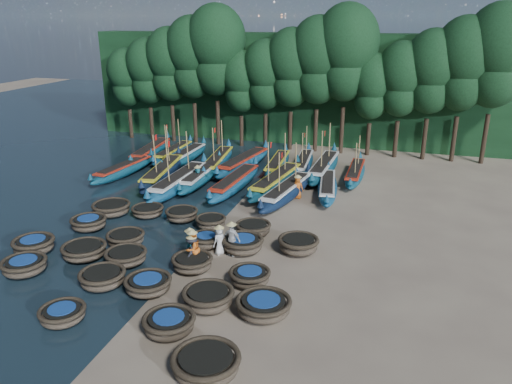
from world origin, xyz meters
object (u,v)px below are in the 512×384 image
(long_boat_3, at_px, (179,181))
(coracle_22, at_px, (182,214))
(coracle_5, at_px, (24,266))
(coracle_11, at_px, (84,251))
(coracle_10, at_px, (34,245))
(fisherman_0, at_px, (219,239))
(long_boat_12, at_px, (218,161))
(long_boat_6, at_px, (276,181))
(long_boat_7, at_px, (287,191))
(fisherman_2, at_px, (193,248))
(long_boat_2, at_px, (162,173))
(long_boat_5, at_px, (235,182))
(long_boat_10, at_px, (173,153))
(coracle_4, at_px, (206,364))
(long_boat_14, at_px, (277,164))
(long_boat_17, at_px, (355,173))
(coracle_12, at_px, (126,256))
(coracle_18, at_px, (243,244))
(coracle_15, at_px, (89,223))
(long_boat_4, at_px, (201,176))
(fisherman_6, at_px, (298,186))
(coracle_13, at_px, (192,263))
(long_boat_8, at_px, (327,187))
(long_boat_9, at_px, (151,151))
(coracle_21, at_px, (148,211))
(long_boat_11, at_px, (185,157))
(long_boat_16, at_px, (324,167))
(coracle_6, at_px, (102,278))
(coracle_9, at_px, (264,306))
(coracle_7, at_px, (148,284))
(coracle_14, at_px, (250,277))
(coracle_24, at_px, (253,228))
(long_boat_1, at_px, (124,169))
(coracle_20, at_px, (111,208))
(coracle_23, at_px, (211,222))
(coracle_19, at_px, (298,244))
(coracle_2, at_px, (63,314))
(fisherman_5, at_px, (198,176))
(coracle_3, at_px, (169,323))
(fisherman_4, at_px, (232,238))
(fisherman_3, at_px, (192,250))
(coracle_8, at_px, (208,298))

(long_boat_3, bearing_deg, coracle_22, -62.38)
(coracle_5, relative_size, coracle_11, 1.10)
(coracle_10, distance_m, fisherman_0, 9.47)
(coracle_5, xyz_separation_m, long_boat_12, (2.60, 18.68, 0.15))
(long_boat_6, relative_size, long_boat_7, 1.05)
(fisherman_2, bearing_deg, long_boat_2, -129.00)
(long_boat_5, height_order, long_boat_10, long_boat_10)
(coracle_4, relative_size, long_boat_14, 0.34)
(long_boat_2, distance_m, long_boat_17, 14.18)
(coracle_5, distance_m, coracle_12, 4.62)
(coracle_12, height_order, fisherman_0, fisherman_0)
(long_boat_3, relative_size, long_boat_10, 1.22)
(coracle_18, distance_m, long_boat_14, 14.48)
(coracle_10, xyz_separation_m, coracle_15, (0.91, 3.39, -0.05))
(long_boat_4, xyz_separation_m, long_boat_12, (-0.18, 3.78, 0.02))
(long_boat_12, bearing_deg, fisherman_6, -40.32)
(coracle_13, relative_size, long_boat_7, 0.28)
(coracle_13, distance_m, long_boat_2, 14.25)
(long_boat_8, distance_m, long_boat_9, 16.51)
(coracle_11, xyz_separation_m, coracle_21, (0.38, 5.86, -0.05))
(long_boat_11, bearing_deg, long_boat_16, 1.56)
(coracle_6, relative_size, long_boat_5, 0.26)
(coracle_11, bearing_deg, coracle_9, -13.13)
(coracle_13, distance_m, long_boat_17, 17.41)
(coracle_7, xyz_separation_m, coracle_12, (-2.30, 2.07, 0.01))
(long_boat_14, bearing_deg, long_boat_9, 173.87)
(coracle_14, relative_size, coracle_15, 1.14)
(coracle_15, relative_size, coracle_18, 0.94)
(coracle_11, bearing_deg, coracle_18, 21.46)
(coracle_10, distance_m, coracle_24, 11.37)
(coracle_13, xyz_separation_m, long_boat_1, (-10.90, 12.27, 0.10))
(coracle_20, bearing_deg, coracle_6, -60.69)
(coracle_23, xyz_separation_m, fisherman_6, (3.69, 6.26, 0.44))
(coracle_19, height_order, long_boat_17, long_boat_17)
(long_boat_9, xyz_separation_m, long_boat_11, (3.39, -0.60, -0.03))
(coracle_5, distance_m, coracle_22, 9.11)
(long_boat_9, xyz_separation_m, long_boat_10, (1.86, 0.43, -0.07))
(coracle_15, height_order, long_boat_12, long_boat_12)
(long_boat_2, bearing_deg, coracle_2, -84.48)
(long_boat_14, xyz_separation_m, long_boat_17, (6.06, -0.54, -0.02))
(fisherman_2, bearing_deg, coracle_2, -9.15)
(fisherman_5, bearing_deg, long_boat_6, -24.56)
(coracle_24, xyz_separation_m, long_boat_5, (-3.40, 6.84, 0.16))
(coracle_3, relative_size, long_boat_14, 0.30)
(coracle_20, bearing_deg, fisherman_4, -18.86)
(coracle_9, xyz_separation_m, long_boat_11, (-12.19, 19.50, 0.10))
(fisherman_3, bearing_deg, long_boat_14, -176.59)
(long_boat_5, bearing_deg, fisherman_4, -68.02)
(coracle_8, bearing_deg, coracle_19, 67.46)
(coracle_3, xyz_separation_m, fisherman_6, (1.55, 16.02, 0.41))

